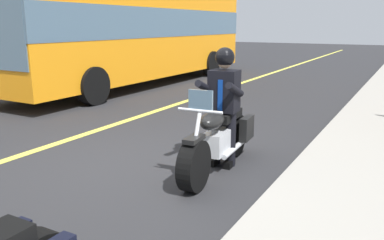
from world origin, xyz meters
TOP-DOWN VIEW (x-y plane):
  - ground_plane at (0.00, 0.00)m, footprint 80.00×80.00m
  - lane_center_stripe at (0.00, -2.00)m, footprint 60.00×0.16m
  - motorcycle_main at (-0.38, 1.02)m, footprint 2.22×0.70m
  - rider_main at (-0.57, 1.00)m, footprint 0.65×0.58m
  - bus_near at (-6.62, -5.05)m, footprint 11.05×2.70m

SIDE VIEW (x-z plane):
  - ground_plane at x=0.00m, z-range 0.00..0.00m
  - lane_center_stripe at x=0.00m, z-range 0.00..0.01m
  - motorcycle_main at x=-0.38m, z-range -0.18..1.08m
  - rider_main at x=-0.57m, z-range 0.17..1.91m
  - bus_near at x=-6.62m, z-range 0.22..3.52m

